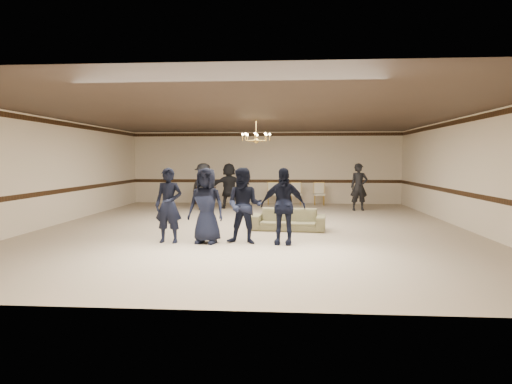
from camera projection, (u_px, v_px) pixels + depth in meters
The scene contains 16 objects.
room at pixel (254, 172), 12.54m from camera, with size 12.01×14.01×3.21m.
chair_rail at pixel (266, 181), 19.53m from camera, with size 12.00×0.02×0.14m, color black.
crown_molding at pixel (266, 134), 19.38m from camera, with size 12.00×0.02×0.14m, color black.
chandelier at pixel (256, 130), 13.44m from camera, with size 0.94×0.94×0.89m, color gold, non-canonical shape.
boy_a at pixel (169, 205), 10.29m from camera, with size 0.65×0.43×1.78m, color black.
boy_b at pixel (206, 206), 10.22m from camera, with size 0.87×0.57×1.78m, color black.
boy_c at pixel (244, 206), 10.16m from camera, with size 0.87×0.68×1.78m, color black.
boy_d at pixel (283, 206), 10.09m from camera, with size 1.05×0.44×1.78m, color black.
settee at pixel (288, 219), 12.16m from camera, with size 2.04×0.80×0.60m, color #7C7A53.
adult_left at pixel (204, 187), 16.87m from camera, with size 1.18×0.68×1.82m, color black.
adult_mid at pixel (229, 186), 17.50m from camera, with size 1.69×0.54×1.82m, color black.
adult_right at pixel (359, 187), 16.74m from camera, with size 0.66×0.44×1.82m, color black.
banquet_chair_left at pixel (273, 194), 18.79m from camera, with size 0.47×0.47×0.96m, color beige, non-canonical shape.
banquet_chair_mid at pixel (296, 194), 18.71m from camera, with size 0.47×0.47×0.96m, color beige, non-canonical shape.
banquet_chair_right at pixel (319, 194), 18.64m from camera, with size 0.47×0.47×0.96m, color beige, non-canonical shape.
console_table at pixel (205, 195), 19.21m from camera, with size 0.91×0.39×0.77m, color black.
Camera 1 is at (0.97, -12.51, 1.98)m, focal length 30.53 mm.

